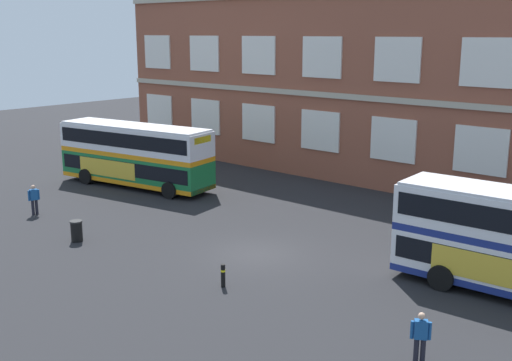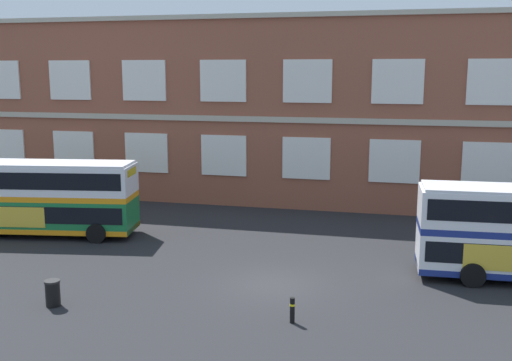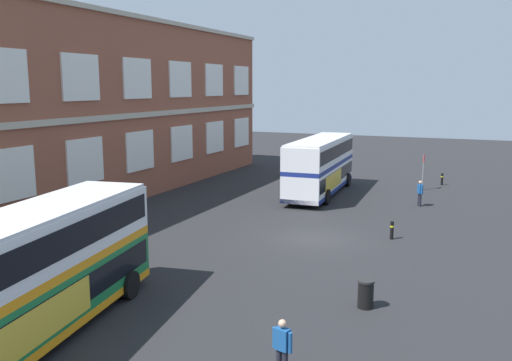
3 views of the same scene
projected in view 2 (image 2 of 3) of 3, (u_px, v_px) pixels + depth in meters
ground_plane at (282, 269)px, 27.50m from camera, size 120.00×120.00×0.00m
brick_terminal_building at (316, 112)px, 41.86m from camera, size 49.56×8.19×12.48m
double_decker_near at (34, 197)px, 32.89m from camera, size 11.27×4.30×4.07m
station_litter_bin at (53, 293)px, 23.17m from camera, size 0.60×0.60×1.03m
safety_bollard_east at (292, 310)px, 21.61m from camera, size 0.19×0.19×0.95m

